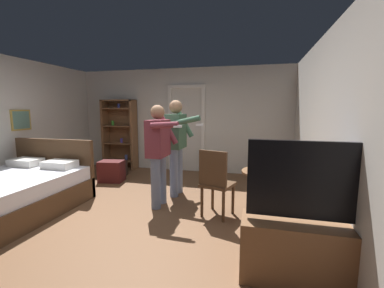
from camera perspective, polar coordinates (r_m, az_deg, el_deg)
The scene contains 15 objects.
ground_plane at distance 4.05m, azimuth -14.41°, elevation -15.05°, with size 6.23×6.23×0.00m, color brown.
wall_back at distance 6.42m, azimuth -2.32°, elevation 5.33°, with size 5.55×0.12×2.54m, color beige.
wall_right at distance 3.38m, azimuth 29.38°, elevation 1.86°, with size 0.12×5.91×2.54m, color beige.
doorway_frame at distance 6.30m, azimuth -1.24°, elevation 4.87°, with size 0.93×0.08×2.13m.
bed at distance 4.74m, azimuth -35.80°, elevation -9.04°, with size 1.60×2.07×1.02m.
bookshelf at distance 6.87m, azimuth -15.81°, elevation 2.63°, with size 0.88×0.32×1.78m.
tv_flatscreen at distance 2.66m, azimuth 25.50°, elevation -19.50°, with size 1.26×0.40×1.30m.
side_table at distance 3.77m, azimuth 16.43°, elevation -9.17°, with size 0.71×0.71×0.70m.
laptop at distance 3.66m, azimuth 16.39°, elevation -5.22°, with size 0.42×0.42×0.15m.
bottle_on_table at distance 3.61m, azimuth 18.90°, elevation -4.61°, with size 0.06×0.06×0.25m.
wooden_chair at distance 3.68m, azimuth 5.32°, elevation -8.16°, with size 0.53×0.53×0.99m.
person_blue_shirt at distance 4.05m, azimuth -7.46°, elevation -1.01°, with size 0.61×0.59×1.62m.
person_striped_shirt at distance 4.55m, azimuth -3.45°, elevation 0.74°, with size 0.70×0.60×1.71m.
suitcase_dark at distance 6.19m, azimuth -17.27°, elevation -5.31°, with size 0.55×0.38×0.36m, color black.
suitcase_small at distance 5.77m, azimuth -17.59°, elevation -5.83°, with size 0.50×0.35×0.45m, color #4C1919.
Camera 1 is at (1.83, -3.25, 1.57)m, focal length 23.81 mm.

